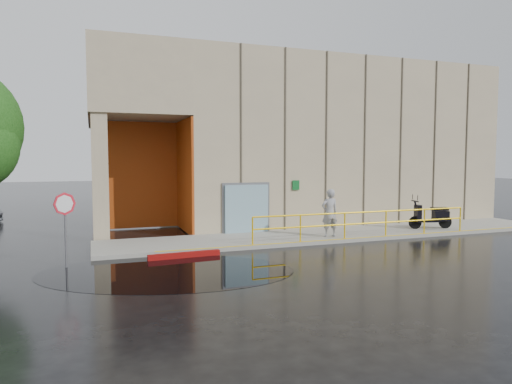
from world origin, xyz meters
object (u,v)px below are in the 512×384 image
Objects in this scene: person at (330,213)px; stop_sign at (65,212)px; scooter at (431,209)px; red_curb at (185,255)px.

stop_sign is at bearing 8.71° from person.
scooter is 0.83× the size of red_curb.
scooter is 0.89× the size of stop_sign.
scooter is (5.30, 0.36, -0.08)m from person.
stop_sign is (-9.63, -1.38, 0.57)m from person.
stop_sign reaches higher than scooter.
scooter is 15.05m from stop_sign.
person reaches higher than red_curb.
red_curb is (-6.05, -1.22, -1.01)m from person.
person is 0.79× the size of red_curb.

